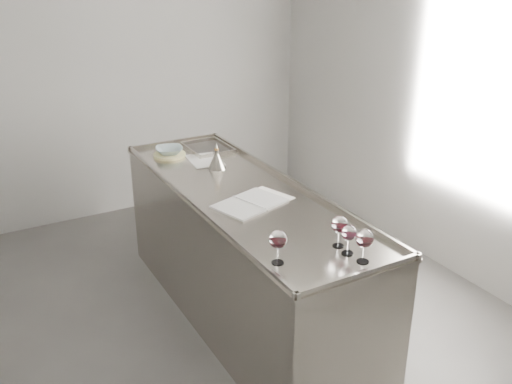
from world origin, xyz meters
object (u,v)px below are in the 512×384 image
wine_glass_left (278,240)px  notebook (250,203)px  wine_glass_small (349,234)px  wine_funnel (217,161)px  ceramic_bowl (169,150)px  counter (244,256)px  wine_glass_right (339,225)px  wine_glass_middle (364,239)px

wine_glass_left → notebook: size_ratio=0.37×
wine_glass_small → wine_funnel: (-0.04, 1.46, -0.05)m
notebook → ceramic_bowl: ceramic_bowl is taller
wine_funnel → counter: bearing=-95.7°
notebook → ceramic_bowl: bearing=77.8°
wine_glass_right → wine_funnel: wine_funnel is taller
wine_glass_right → ceramic_bowl: (-0.24, 1.80, -0.08)m
wine_glass_middle → wine_funnel: bearing=92.0°
ceramic_bowl → wine_glass_small: bearing=-82.9°
wine_glass_small → notebook: wine_glass_small is taller
wine_glass_right → ceramic_bowl: 1.82m
wine_glass_middle → wine_glass_right: 0.19m
wine_glass_middle → wine_glass_right: size_ratio=1.03×
wine_glass_left → notebook: 0.74m
wine_glass_left → wine_glass_right: wine_glass_left is taller
wine_glass_left → wine_glass_middle: size_ratio=1.00×
wine_glass_right → notebook: wine_glass_right is taller
wine_glass_left → wine_glass_small: (0.36, -0.10, -0.01)m
counter → wine_glass_left: size_ratio=13.47×
counter → wine_funnel: 0.72m
notebook → wine_funnel: (0.10, 0.67, 0.05)m
wine_glass_left → notebook: wine_glass_left is taller
counter → wine_glass_right: size_ratio=13.97×
counter → wine_glass_small: wine_glass_small is taller
counter → wine_funnel: size_ratio=12.67×
wine_glass_small → wine_glass_middle: bearing=-82.3°
ceramic_bowl → wine_funnel: 0.47m
ceramic_bowl → wine_funnel: bearing=-65.2°
wine_glass_left → wine_glass_small: bearing=-14.7°
wine_glass_right → wine_funnel: bearing=92.0°
notebook → counter: bearing=57.2°
counter → wine_funnel: wine_funnel is taller
wine_glass_left → counter: bearing=72.6°
notebook → ceramic_bowl: (-0.10, 1.09, 0.04)m
wine_glass_middle → notebook: bearing=99.7°
wine_glass_small → notebook: size_ratio=0.33×
wine_glass_right → notebook: size_ratio=0.36×
wine_funnel → ceramic_bowl: bearing=114.8°
counter → wine_glass_left: 1.10m
wine_glass_middle → wine_glass_small: size_ratio=1.12×
wine_glass_left → wine_funnel: bearing=76.7°
wine_glass_small → ceramic_bowl: size_ratio=0.78×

